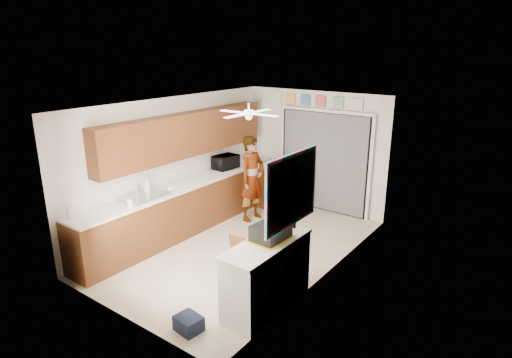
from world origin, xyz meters
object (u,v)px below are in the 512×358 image
Objects in this scene: microwave at (226,162)px; cardboard_box at (245,289)px; dog at (267,236)px; man at (252,179)px; paper_towel_roll at (70,212)px; cup at (170,189)px; navy_crate at (189,323)px; soap_bottle at (147,184)px; suitcase at (271,232)px.

cardboard_box is (2.33, -2.38, -0.95)m from microwave.
microwave reaches higher than cardboard_box.
man is at bearing 143.19° from dog.
paper_towel_roll is 3.20m from dog.
cup is 2.79m from navy_crate.
soap_bottle is at bearing -142.98° from dog.
navy_crate is at bearing -72.64° from dog.
man reaches higher than microwave.
paper_towel_roll reaches higher than cup.
microwave is 0.73m from man.
soap_bottle is 1.01× the size of navy_crate.
microwave is at bearing 88.18° from paper_towel_roll.
cup is at bearing 165.76° from man.
cardboard_box is at bearing 22.78° from paper_towel_roll.
man is at bearing -86.31° from microwave.
paper_towel_roll is 2.50m from navy_crate.
soap_bottle is 0.41m from cup.
dog is at bearing 55.11° from paper_towel_roll.
soap_bottle reaches higher than cup.
man is at bearing 76.71° from paper_towel_roll.
soap_bottle reaches higher than dog.
man is at bearing 124.63° from cardboard_box.
microwave is 3.41m from paper_towel_roll.
dog is (-0.54, 2.48, 0.10)m from navy_crate.
suitcase is at bearing -134.73° from man.
soap_bottle reaches higher than microwave.
soap_bottle is at bearing 177.59° from suitcase.
cup reaches higher than cardboard_box.
soap_bottle is 0.66× the size of suitcase.
cardboard_box is 1.37× the size of navy_crate.
navy_crate is 0.65× the size of dog.
soap_bottle reaches higher than cardboard_box.
man reaches higher than cup.
microwave is 2.07m from dog.
dog reaches higher than cardboard_box.
dog is at bearing 32.02° from soap_bottle.
suitcase is 1.12× the size of cardboard_box.
man reaches higher than dog.
navy_crate is (2.20, -3.36, -0.98)m from microwave.
microwave is 1.61× the size of navy_crate.
paper_towel_roll reaches higher than navy_crate.
soap_bottle is at bearing 161.77° from man.
cup is (0.25, 0.30, -0.12)m from soap_bottle.
soap_bottle is 3.01× the size of cup.
suitcase is at bearing 68.21° from navy_crate.
suitcase is at bearing 25.00° from cardboard_box.
paper_towel_roll is 0.70× the size of navy_crate.
suitcase reaches higher than dog.
paper_towel_roll is 0.51× the size of cardboard_box.
suitcase is 1.53× the size of navy_crate.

